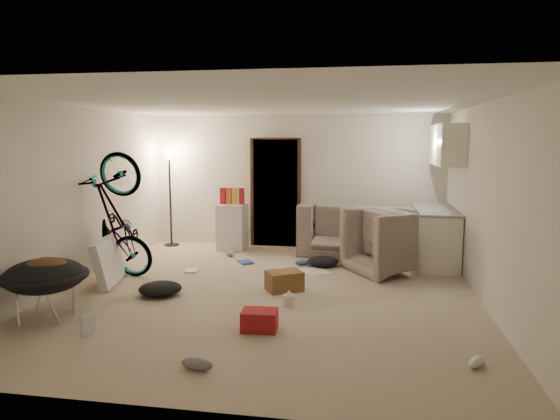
% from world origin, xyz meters
% --- Properties ---
extents(floor, '(5.50, 6.00, 0.02)m').
position_xyz_m(floor, '(0.00, 0.00, -0.01)').
color(floor, '#B7A58C').
rests_on(floor, ground).
extents(ceiling, '(5.50, 6.00, 0.02)m').
position_xyz_m(ceiling, '(0.00, 0.00, 2.51)').
color(ceiling, white).
rests_on(ceiling, wall_back).
extents(wall_back, '(5.50, 0.02, 2.50)m').
position_xyz_m(wall_back, '(0.00, 3.01, 1.25)').
color(wall_back, silver).
rests_on(wall_back, floor).
extents(wall_front, '(5.50, 0.02, 2.50)m').
position_xyz_m(wall_front, '(0.00, -3.01, 1.25)').
color(wall_front, silver).
rests_on(wall_front, floor).
extents(wall_left, '(0.02, 6.00, 2.50)m').
position_xyz_m(wall_left, '(-2.76, 0.00, 1.25)').
color(wall_left, silver).
rests_on(wall_left, floor).
extents(wall_right, '(0.02, 6.00, 2.50)m').
position_xyz_m(wall_right, '(2.76, 0.00, 1.25)').
color(wall_right, silver).
rests_on(wall_right, floor).
extents(doorway, '(0.85, 0.10, 2.04)m').
position_xyz_m(doorway, '(-0.40, 2.97, 1.02)').
color(doorway, black).
rests_on(doorway, floor).
extents(door_trim, '(0.97, 0.04, 2.10)m').
position_xyz_m(door_trim, '(-0.40, 2.94, 1.02)').
color(door_trim, '#381E13').
rests_on(door_trim, floor).
extents(floor_lamp, '(0.28, 0.28, 1.81)m').
position_xyz_m(floor_lamp, '(-2.40, 2.65, 1.31)').
color(floor_lamp, black).
rests_on(floor_lamp, floor).
extents(kitchen_counter, '(0.60, 1.50, 0.88)m').
position_xyz_m(kitchen_counter, '(2.43, 2.00, 0.44)').
color(kitchen_counter, '#EEE8CF').
rests_on(kitchen_counter, floor).
extents(counter_top, '(0.64, 1.54, 0.04)m').
position_xyz_m(counter_top, '(2.43, 2.00, 0.90)').
color(counter_top, gray).
rests_on(counter_top, kitchen_counter).
extents(kitchen_uppers, '(0.38, 1.40, 0.65)m').
position_xyz_m(kitchen_uppers, '(2.56, 2.00, 1.95)').
color(kitchen_uppers, '#EEE8CF').
rests_on(kitchen_uppers, wall_right).
extents(sofa, '(2.38, 1.07, 0.68)m').
position_xyz_m(sofa, '(1.31, 2.45, 0.34)').
color(sofa, '#363D36').
rests_on(sofa, floor).
extents(armchair, '(1.40, 1.45, 0.72)m').
position_xyz_m(armchair, '(1.79, 1.47, 0.36)').
color(armchair, '#363D36').
rests_on(armchair, floor).
extents(bicycle, '(1.96, 0.99, 1.10)m').
position_xyz_m(bicycle, '(-2.30, 0.33, 0.50)').
color(bicycle, black).
rests_on(bicycle, floor).
extents(book_asset, '(0.28, 0.25, 0.02)m').
position_xyz_m(book_asset, '(-1.59, -1.87, 0.01)').
color(book_asset, maroon).
rests_on(book_asset, floor).
extents(mini_fridge, '(0.50, 0.50, 0.85)m').
position_xyz_m(mini_fridge, '(-1.15, 2.55, 0.42)').
color(mini_fridge, white).
rests_on(mini_fridge, floor).
extents(snack_box_0, '(0.11, 0.08, 0.30)m').
position_xyz_m(snack_box_0, '(-1.32, 2.55, 1.00)').
color(snack_box_0, maroon).
rests_on(snack_box_0, mini_fridge).
extents(snack_box_1, '(0.10, 0.07, 0.30)m').
position_xyz_m(snack_box_1, '(-1.20, 2.55, 1.00)').
color(snack_box_1, '#B74F16').
rests_on(snack_box_1, mini_fridge).
extents(snack_box_2, '(0.11, 0.09, 0.30)m').
position_xyz_m(snack_box_2, '(-1.08, 2.55, 1.00)').
color(snack_box_2, gold).
rests_on(snack_box_2, mini_fridge).
extents(snack_box_3, '(0.11, 0.09, 0.30)m').
position_xyz_m(snack_box_3, '(-0.96, 2.55, 1.00)').
color(snack_box_3, maroon).
rests_on(snack_box_3, mini_fridge).
extents(saucer_chair, '(0.97, 0.97, 0.69)m').
position_xyz_m(saucer_chair, '(-2.30, -1.38, 0.41)').
color(saucer_chair, silver).
rests_on(saucer_chair, floor).
extents(hoodie, '(0.61, 0.58, 0.22)m').
position_xyz_m(hoodie, '(-2.25, -1.41, 0.61)').
color(hoodie, '#51331C').
rests_on(hoodie, saucer_chair).
extents(sofa_drape, '(0.64, 0.56, 0.28)m').
position_xyz_m(sofa_drape, '(0.36, 2.45, 0.54)').
color(sofa_drape, black).
rests_on(sofa_drape, sofa).
extents(tv_box, '(0.44, 1.01, 0.66)m').
position_xyz_m(tv_box, '(-2.30, 0.07, 0.32)').
color(tv_box, silver).
rests_on(tv_box, floor).
extents(drink_case_a, '(0.57, 0.52, 0.26)m').
position_xyz_m(drink_case_a, '(0.22, 0.12, 0.13)').
color(drink_case_a, brown).
rests_on(drink_case_a, floor).
extents(drink_case_b, '(0.39, 0.30, 0.22)m').
position_xyz_m(drink_case_b, '(0.19, -1.33, 0.11)').
color(drink_case_b, maroon).
rests_on(drink_case_b, floor).
extents(juicer, '(0.14, 0.14, 0.20)m').
position_xyz_m(juicer, '(0.38, -0.50, 0.08)').
color(juicer, silver).
rests_on(juicer, floor).
extents(newspaper, '(0.59, 0.62, 0.01)m').
position_xyz_m(newspaper, '(0.53, 1.16, 0.00)').
color(newspaper, silver).
rests_on(newspaper, floor).
extents(book_blue, '(0.33, 0.35, 0.03)m').
position_xyz_m(book_blue, '(-0.66, 1.52, 0.01)').
color(book_blue, '#2D53A4').
rests_on(book_blue, floor).
extents(book_white, '(0.22, 0.27, 0.02)m').
position_xyz_m(book_white, '(-1.36, 0.86, 0.01)').
color(book_white, silver).
rests_on(book_white, floor).
extents(shoe_0, '(0.26, 0.19, 0.09)m').
position_xyz_m(shoe_0, '(0.30, 1.52, 0.04)').
color(shoe_0, '#2D53A4').
rests_on(shoe_0, floor).
extents(shoe_1, '(0.27, 0.32, 0.11)m').
position_xyz_m(shoe_1, '(-1.05, 1.96, 0.06)').
color(shoe_1, slate).
rests_on(shoe_1, floor).
extents(shoe_3, '(0.31, 0.16, 0.11)m').
position_xyz_m(shoe_3, '(-0.17, -2.35, 0.06)').
color(shoe_3, slate).
rests_on(shoe_3, floor).
extents(shoe_4, '(0.22, 0.26, 0.09)m').
position_xyz_m(shoe_4, '(2.30, -1.87, 0.05)').
color(shoe_4, white).
rests_on(shoe_4, floor).
extents(clothes_lump_a, '(0.69, 0.64, 0.18)m').
position_xyz_m(clothes_lump_a, '(-1.35, -0.37, 0.09)').
color(clothes_lump_a, black).
rests_on(clothes_lump_a, floor).
extents(clothes_lump_b, '(0.56, 0.50, 0.16)m').
position_xyz_m(clothes_lump_b, '(0.63, 1.54, 0.08)').
color(clothes_lump_b, black).
rests_on(clothes_lump_b, floor).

